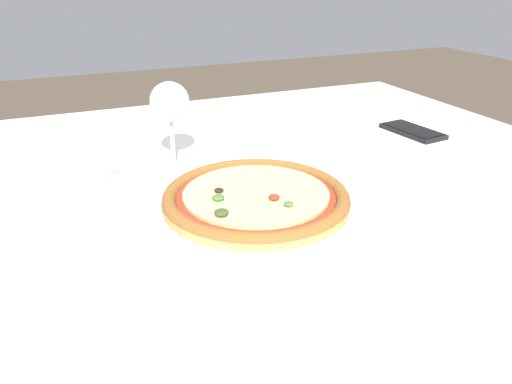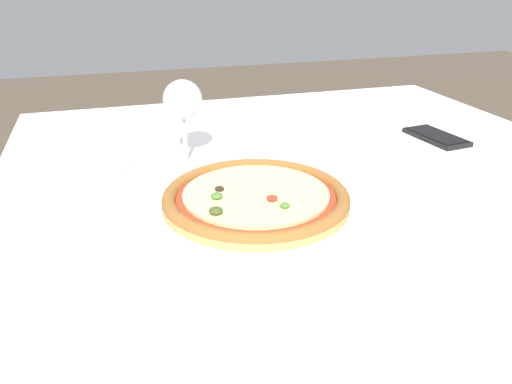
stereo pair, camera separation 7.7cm
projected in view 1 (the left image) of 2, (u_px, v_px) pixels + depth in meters
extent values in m
cube|color=brown|center=(309.00, 182.00, 0.94)|extent=(1.06, 1.07, 0.04)
cube|color=white|center=(309.00, 171.00, 0.93)|extent=(1.16, 1.17, 0.01)
cylinder|color=brown|center=(62.00, 273.00, 1.33)|extent=(0.06, 0.06, 0.71)
cylinder|color=brown|center=(359.00, 210.00, 1.66)|extent=(0.06, 0.06, 0.71)
cylinder|color=white|center=(256.00, 206.00, 0.78)|extent=(0.33, 0.33, 0.01)
cylinder|color=tan|center=(256.00, 200.00, 0.78)|extent=(0.29, 0.29, 0.01)
torus|color=#935B28|center=(256.00, 197.00, 0.77)|extent=(0.29, 0.29, 0.02)
cylinder|color=#BC381E|center=(256.00, 196.00, 0.77)|extent=(0.25, 0.25, 0.00)
cylinder|color=beige|center=(256.00, 193.00, 0.77)|extent=(0.23, 0.23, 0.00)
ellipsoid|color=#4C7A33|center=(218.00, 198.00, 0.74)|extent=(0.02, 0.02, 0.01)
ellipsoid|color=#2D2319|center=(219.00, 190.00, 0.77)|extent=(0.01, 0.01, 0.01)
ellipsoid|color=#425123|center=(221.00, 213.00, 0.70)|extent=(0.02, 0.02, 0.01)
ellipsoid|color=#4C7A33|center=(289.00, 204.00, 0.73)|extent=(0.01, 0.01, 0.01)
ellipsoid|color=#A83323|center=(274.00, 197.00, 0.74)|extent=(0.02, 0.02, 0.01)
cube|color=silver|center=(126.00, 191.00, 0.84)|extent=(0.03, 0.11, 0.00)
cube|color=silver|center=(116.00, 179.00, 0.89)|extent=(0.03, 0.02, 0.00)
cube|color=silver|center=(105.00, 174.00, 0.91)|extent=(0.01, 0.05, 0.00)
cube|color=silver|center=(109.00, 174.00, 0.91)|extent=(0.01, 0.05, 0.00)
cube|color=silver|center=(113.00, 173.00, 0.91)|extent=(0.01, 0.05, 0.00)
cube|color=silver|center=(118.00, 172.00, 0.92)|extent=(0.01, 0.05, 0.00)
cylinder|color=silver|center=(174.00, 164.00, 0.95)|extent=(0.07, 0.07, 0.00)
cylinder|color=silver|center=(173.00, 141.00, 0.93)|extent=(0.01, 0.01, 0.09)
sphere|color=silver|center=(170.00, 102.00, 0.90)|extent=(0.07, 0.07, 0.07)
cube|color=black|center=(413.00, 131.00, 1.13)|extent=(0.09, 0.15, 0.01)
cube|color=black|center=(413.00, 129.00, 1.13)|extent=(0.08, 0.14, 0.00)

